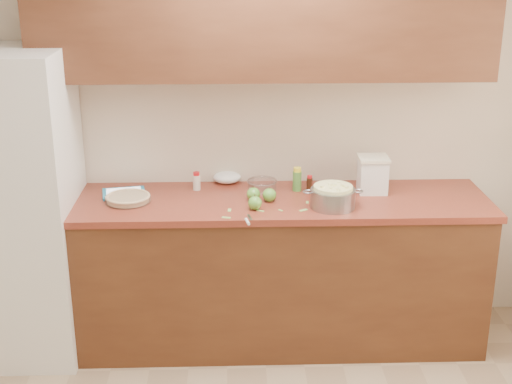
{
  "coord_description": "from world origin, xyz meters",
  "views": [
    {
      "loc": [
        -0.18,
        -2.43,
        2.34
      ],
      "look_at": [
        -0.05,
        1.43,
        0.98
      ],
      "focal_mm": 50.0,
      "sensor_mm": 36.0,
      "label": 1
    }
  ],
  "objects_px": {
    "pie": "(128,198)",
    "colander": "(333,197)",
    "flour_canister": "(373,174)",
    "tablet": "(124,193)"
  },
  "relations": [
    {
      "from": "flour_canister",
      "to": "tablet",
      "type": "height_order",
      "value": "flour_canister"
    },
    {
      "from": "flour_canister",
      "to": "tablet",
      "type": "distance_m",
      "value": 1.49
    },
    {
      "from": "colander",
      "to": "tablet",
      "type": "xyz_separation_m",
      "value": [
        -1.21,
        0.25,
        -0.05
      ]
    },
    {
      "from": "flour_canister",
      "to": "tablet",
      "type": "relative_size",
      "value": 0.78
    },
    {
      "from": "pie",
      "to": "colander",
      "type": "height_order",
      "value": "colander"
    },
    {
      "from": "colander",
      "to": "flour_canister",
      "type": "relative_size",
      "value": 1.57
    },
    {
      "from": "flour_canister",
      "to": "tablet",
      "type": "xyz_separation_m",
      "value": [
        -1.48,
        -0.0,
        -0.1
      ]
    },
    {
      "from": "pie",
      "to": "tablet",
      "type": "xyz_separation_m",
      "value": [
        -0.04,
        0.13,
        -0.01
      ]
    },
    {
      "from": "pie",
      "to": "colander",
      "type": "xyz_separation_m",
      "value": [
        1.17,
        -0.12,
        0.04
      ]
    },
    {
      "from": "colander",
      "to": "tablet",
      "type": "bearing_deg",
      "value": 168.13
    }
  ]
}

